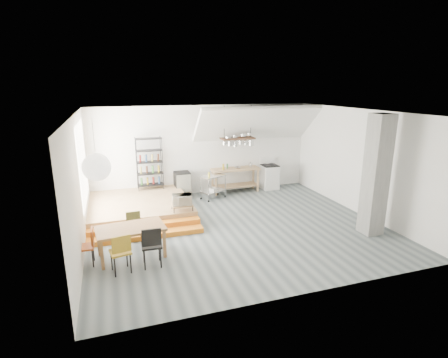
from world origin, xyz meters
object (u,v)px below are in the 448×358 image
object	(u,v)px
mini_fridge	(182,184)
stove	(269,176)
rolling_cart	(213,184)
dining_table	(131,230)

from	to	relation	value
mini_fridge	stove	bearing A→B (deg)	-0.74
stove	rolling_cart	size ratio (longest dim) A/B	1.23
dining_table	rolling_cart	bearing A→B (deg)	43.27
stove	mini_fridge	world-z (taller)	stove
stove	dining_table	bearing A→B (deg)	-143.42
dining_table	rolling_cart	world-z (taller)	rolling_cart
stove	mini_fridge	size ratio (longest dim) A/B	1.29
dining_table	stove	bearing A→B (deg)	30.47
stove	dining_table	xyz separation A→B (m)	(-5.44, -4.04, 0.17)
dining_table	mini_fridge	size ratio (longest dim) A/B	1.78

